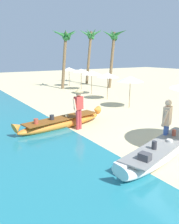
{
  "coord_description": "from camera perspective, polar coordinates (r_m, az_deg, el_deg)",
  "views": [
    {
      "loc": [
        -6.87,
        -4.56,
        3.13
      ],
      "look_at": [
        -2.03,
        2.97,
        0.9
      ],
      "focal_mm": 36.79,
      "sensor_mm": 36.0,
      "label": 1
    }
  ],
  "objects": [
    {
      "name": "parasol_row_2",
      "position": [
        18.72,
        0.52,
        9.74
      ],
      "size": [
        1.6,
        1.6,
        1.91
      ],
      "color": "#8E6B47",
      "rests_on": "ground"
    },
    {
      "name": "parasol_row_1",
      "position": [
        16.51,
        4.54,
        9.13
      ],
      "size": [
        1.6,
        1.6,
        1.91
      ],
      "color": "#8E6B47",
      "rests_on": "ground"
    },
    {
      "name": "parasol_row_3",
      "position": [
        21.39,
        -2.08,
        10.26
      ],
      "size": [
        1.6,
        1.6,
        1.91
      ],
      "color": "#8E6B47",
      "rests_on": "ground"
    },
    {
      "name": "cooler_box",
      "position": [
        6.23,
        8.57,
        -14.02
      ],
      "size": [
        0.49,
        0.39,
        0.44
      ],
      "primitive_type": "cube",
      "rotation": [
        0.0,
        0.0,
        0.09
      ],
      "color": "silver",
      "rests_on": "ground"
    },
    {
      "name": "parasol_row_0",
      "position": [
        13.97,
        10.12,
        8.08
      ],
      "size": [
        1.6,
        1.6,
        1.91
      ],
      "color": "#8E6B47",
      "rests_on": "ground"
    },
    {
      "name": "palm_tree_tall_inland",
      "position": [
        22.3,
        -6.1,
        17.23
      ],
      "size": [
        2.64,
        2.75,
        5.49
      ],
      "color": "brown",
      "rests_on": "ground"
    },
    {
      "name": "palm_tree_leaning_seaward",
      "position": [
        22.91,
        6.04,
        16.94
      ],
      "size": [
        2.38,
        2.71,
        5.54
      ],
      "color": "brown",
      "rests_on": "ground"
    },
    {
      "name": "parasol_row_4",
      "position": [
        23.95,
        -5.12,
        10.61
      ],
      "size": [
        1.6,
        1.6,
        1.91
      ],
      "color": "#8E6B47",
      "rests_on": "ground"
    },
    {
      "name": "boat_white_foreground",
      "position": [
        7.54,
        17.72,
        -9.02
      ],
      "size": [
        4.82,
        2.0,
        0.78
      ],
      "color": "white",
      "rests_on": "ground"
    },
    {
      "name": "person_tourist_customer",
      "position": [
        8.21,
        18.66,
        -2.13
      ],
      "size": [
        0.59,
        0.41,
        1.69
      ],
      "color": "#3D5BA8",
      "rests_on": "ground"
    },
    {
      "name": "palm_tree_mid_cluster",
      "position": [
        26.13,
        0.36,
        17.68
      ],
      "size": [
        2.83,
        2.67,
        5.95
      ],
      "color": "brown",
      "rests_on": "ground"
    },
    {
      "name": "person_vendor_hatted",
      "position": [
        9.73,
        -2.73,
        1.48
      ],
      "size": [
        0.58,
        0.44,
        1.77
      ],
      "color": "#B2383D",
      "rests_on": "ground"
    },
    {
      "name": "boat_orange_midground",
      "position": [
        10.1,
        -6.81,
        -2.58
      ],
      "size": [
        4.55,
        1.44,
        0.76
      ],
      "color": "orange",
      "rests_on": "ground"
    }
  ]
}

